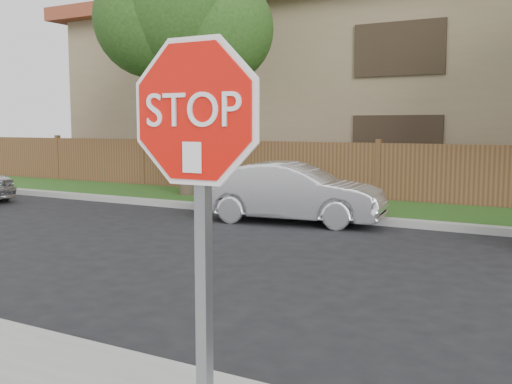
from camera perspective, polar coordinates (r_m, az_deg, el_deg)
The scene contains 3 objects.
tree_left at distance 17.04m, azimuth -7.05°, elevation 17.01°, with size 4.80×3.90×7.78m.
stop_sign at distance 2.96m, azimuth -5.59°, elevation 1.39°, with size 1.01×0.13×2.55m.
sedan_left at distance 12.75m, azimuth 3.48°, elevation -0.07°, with size 1.36×3.89×1.28m, color silver.
Camera 1 is at (1.01, -3.88, 2.09)m, focal length 42.00 mm.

